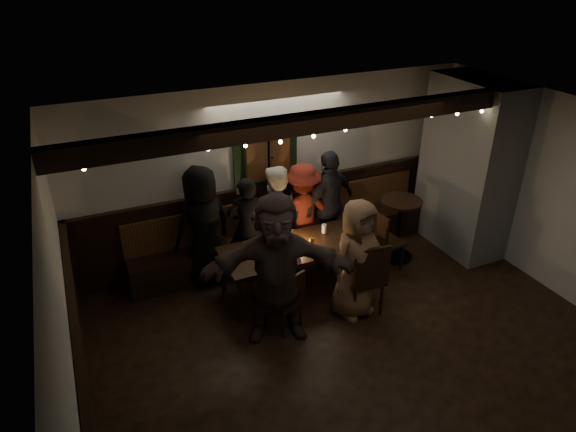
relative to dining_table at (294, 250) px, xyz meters
name	(u,v)px	position (x,y,z in m)	size (l,w,h in m)	color
room	(379,202)	(1.30, 0.02, 0.44)	(6.02, 5.01, 2.62)	black
dining_table	(294,250)	(0.00, 0.00, 0.00)	(1.93, 0.83, 0.84)	black
chair_near_left	(288,298)	(-0.41, -0.72, -0.17)	(0.49, 0.49, 0.83)	black
chair_near_right	(367,275)	(0.60, -0.83, -0.05)	(0.51, 0.51, 1.04)	black
chair_end	(382,238)	(1.34, -0.06, -0.09)	(0.49, 0.49, 0.96)	black
high_top	(399,222)	(1.77, 0.14, -0.03)	(0.60, 0.60, 0.95)	black
person_a	(203,226)	(-1.01, 0.74, 0.22)	(0.83, 0.54, 1.71)	black
person_b	(247,227)	(-0.42, 0.66, 0.11)	(0.54, 0.36, 1.49)	black
person_c	(275,219)	(0.00, 0.67, 0.15)	(0.76, 0.59, 1.57)	silver
person_d	(302,212)	(0.47, 0.74, 0.12)	(0.97, 0.56, 1.51)	maroon
person_e	(329,203)	(0.91, 0.72, 0.19)	(0.96, 0.40, 1.64)	#232430
person_f	(276,268)	(-0.56, -0.71, 0.31)	(1.74, 0.55, 1.87)	#3E2F2C
person_g	(356,259)	(0.50, -0.74, 0.16)	(0.78, 0.51, 1.59)	brown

